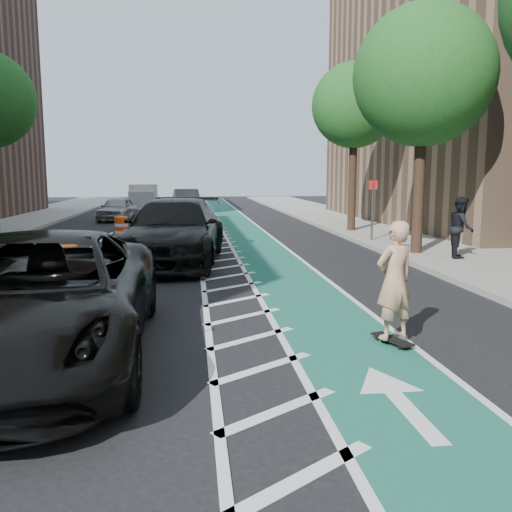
{
  "coord_description": "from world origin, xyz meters",
  "views": [
    {
      "loc": [
        0.56,
        -8.61,
        2.69
      ],
      "look_at": [
        1.8,
        1.92,
        1.1
      ],
      "focal_mm": 38.0,
      "sensor_mm": 36.0,
      "label": 1
    }
  ],
  "objects": [
    {
      "name": "ground",
      "position": [
        0.0,
        0.0,
        0.0
      ],
      "size": [
        120.0,
        120.0,
        0.0
      ],
      "primitive_type": "plane",
      "color": "black",
      "rests_on": "ground"
    },
    {
      "name": "tree_r_d",
      "position": [
        7.9,
        16.0,
        5.77
      ],
      "size": [
        4.2,
        4.2,
        7.9
      ],
      "color": "#382619",
      "rests_on": "ground"
    },
    {
      "name": "barrel_b",
      "position": [
        -1.8,
        14.0,
        0.39
      ],
      "size": [
        0.6,
        0.6,
        0.82
      ],
      "color": "#E75B0C",
      "rests_on": "ground"
    },
    {
      "name": "box_truck",
      "position": [
        -3.37,
        36.42,
        0.89
      ],
      "size": [
        2.15,
        4.64,
        1.92
      ],
      "rotation": [
        0.0,
        0.0,
        0.01
      ],
      "color": "silver",
      "rests_on": "ground"
    },
    {
      "name": "barrel_a",
      "position": [
        -2.57,
        5.18,
        0.45
      ],
      "size": [
        0.7,
        0.7,
        0.95
      ],
      "color": "#F6580C",
      "rests_on": "ground"
    },
    {
      "name": "car_grey",
      "position": [
        0.17,
        32.51,
        0.82
      ],
      "size": [
        2.27,
        5.13,
        1.64
      ],
      "primitive_type": "imported",
      "rotation": [
        0.0,
        0.0,
        0.11
      ],
      "color": "#55555A",
      "rests_on": "ground"
    },
    {
      "name": "building_right_far",
      "position": [
        17.5,
        20.0,
        9.5
      ],
      "size": [
        14.0,
        22.0,
        19.0
      ],
      "primitive_type": "cube",
      "color": "#84664C",
      "rests_on": "ground"
    },
    {
      "name": "pedestrian",
      "position": [
        8.78,
        7.15,
        1.09
      ],
      "size": [
        1.0,
        1.11,
        1.88
      ],
      "primitive_type": "imported",
      "rotation": [
        0.0,
        0.0,
        1.2
      ],
      "color": "black",
      "rests_on": "sidewalk_right"
    },
    {
      "name": "buffer_strip",
      "position": [
        1.5,
        10.0,
        0.01
      ],
      "size": [
        1.4,
        90.0,
        0.01
      ],
      "primitive_type": "cube",
      "color": "silver",
      "rests_on": "ground"
    },
    {
      "name": "skateboard",
      "position": [
        3.7,
        -0.57,
        0.09
      ],
      "size": [
        0.48,
        0.84,
        0.11
      ],
      "rotation": [
        0.0,
        0.0,
        0.34
      ],
      "color": "black",
      "rests_on": "ground"
    },
    {
      "name": "skateboarder",
      "position": [
        3.7,
        -0.57,
        1.05
      ],
      "size": [
        0.8,
        0.66,
        1.89
      ],
      "primitive_type": "imported",
      "rotation": [
        0.0,
        0.0,
        3.48
      ],
      "color": "tan",
      "rests_on": "skateboard"
    },
    {
      "name": "suv_near",
      "position": [
        -1.65,
        -0.66,
        0.93
      ],
      "size": [
        3.23,
        6.74,
        1.85
      ],
      "primitive_type": "imported",
      "rotation": [
        0.0,
        0.0,
        0.02
      ],
      "color": "black",
      "rests_on": "ground"
    },
    {
      "name": "sign_post",
      "position": [
        7.6,
        12.0,
        1.35
      ],
      "size": [
        0.35,
        0.08,
        2.47
      ],
      "color": "#4C4C4C",
      "rests_on": "ground"
    },
    {
      "name": "barrel_c",
      "position": [
        -2.4,
        14.5,
        0.45
      ],
      "size": [
        0.7,
        0.7,
        0.96
      ],
      "color": "#FB4B0D",
      "rests_on": "ground"
    },
    {
      "name": "tree_r_c",
      "position": [
        7.9,
        8.0,
        5.77
      ],
      "size": [
        4.2,
        4.2,
        7.9
      ],
      "color": "#382619",
      "rests_on": "ground"
    },
    {
      "name": "curb_right",
      "position": [
        7.05,
        10.0,
        0.08
      ],
      "size": [
        0.12,
        90.0,
        0.16
      ],
      "primitive_type": "cube",
      "color": "gray",
      "rests_on": "ground"
    },
    {
      "name": "bike_lane",
      "position": [
        3.0,
        10.0,
        0.01
      ],
      "size": [
        2.0,
        90.0,
        0.01
      ],
      "primitive_type": "cube",
      "color": "#1A5D4F",
      "rests_on": "ground"
    },
    {
      "name": "car_silver",
      "position": [
        -3.84,
        24.17,
        0.7
      ],
      "size": [
        2.21,
        4.31,
        1.4
      ],
      "primitive_type": "imported",
      "rotation": [
        0.0,
        0.0,
        -0.14
      ],
      "color": "#A1A1A6",
      "rests_on": "ground"
    },
    {
      "name": "sidewalk_right",
      "position": [
        9.5,
        10.0,
        0.07
      ],
      "size": [
        5.0,
        90.0,
        0.15
      ],
      "primitive_type": "cube",
      "color": "gray",
      "rests_on": "ground"
    },
    {
      "name": "suv_far",
      "position": [
        0.0,
        8.12,
        0.98
      ],
      "size": [
        3.53,
        7.02,
        1.96
      ],
      "primitive_type": "imported",
      "rotation": [
        0.0,
        0.0,
        -0.12
      ],
      "color": "black",
      "rests_on": "ground"
    }
  ]
}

